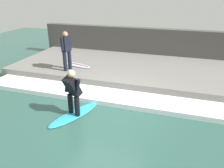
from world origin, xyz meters
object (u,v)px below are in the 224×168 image
surfboard_waiting_near (76,65)px  surfer_waiting_near (66,49)px  surfboard_riding (75,114)px  surfer_riding (73,90)px

surfboard_waiting_near → surfer_waiting_near: bearing=173.0°
surfboard_riding → surfboard_waiting_near: bearing=24.9°
surfboard_riding → surfer_waiting_near: bearing=31.1°
surfboard_riding → surfer_waiting_near: (2.80, 1.69, 1.34)m
surfboard_riding → surfer_riding: 0.85m
surfer_riding → surfer_waiting_near: 3.30m
surfboard_riding → surfer_riding: (0.00, -0.00, 0.85)m
surfboard_riding → surfboard_waiting_near: surfboard_waiting_near is taller
surfboard_riding → surfer_waiting_near: surfer_waiting_near is taller
surfer_waiting_near → surfboard_waiting_near: size_ratio=1.00×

